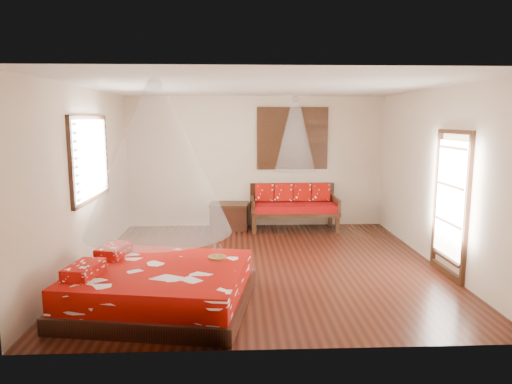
{
  "coord_description": "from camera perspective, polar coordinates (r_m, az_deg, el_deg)",
  "views": [
    {
      "loc": [
        -0.41,
        -7.05,
        2.31
      ],
      "look_at": [
        -0.11,
        0.18,
        1.15
      ],
      "focal_mm": 32.0,
      "sensor_mm": 36.0,
      "label": 1
    }
  ],
  "objects": [
    {
      "name": "mosquito_net_main",
      "position": [
        5.55,
        -12.28,
        4.14
      ],
      "size": [
        1.76,
        1.76,
        1.8
      ],
      "primitive_type": "cone",
      "color": "white",
      "rests_on": "ceiling"
    },
    {
      "name": "mosquito_net_daybed",
      "position": [
        9.38,
        4.93,
        7.18
      ],
      "size": [
        0.83,
        0.83,
        1.5
      ],
      "primitive_type": "cone",
      "color": "white",
      "rests_on": "ceiling"
    },
    {
      "name": "bed",
      "position": [
        5.91,
        -11.92,
        -11.5
      ],
      "size": [
        2.4,
        2.23,
        0.64
      ],
      "rotation": [
        0.0,
        0.0,
        -0.17
      ],
      "color": "black",
      "rests_on": "floor"
    },
    {
      "name": "daybed",
      "position": [
        9.67,
        4.71,
        -1.58
      ],
      "size": [
        1.82,
        0.81,
        0.95
      ],
      "color": "black",
      "rests_on": "floor"
    },
    {
      "name": "storage_chest",
      "position": [
        9.71,
        -3.36,
        -2.98
      ],
      "size": [
        0.85,
        0.65,
        0.55
      ],
      "rotation": [
        0.0,
        0.0,
        -0.08
      ],
      "color": "black",
      "rests_on": "floor"
    },
    {
      "name": "room",
      "position": [
        7.12,
        0.94,
        1.76
      ],
      "size": [
        5.54,
        5.54,
        2.84
      ],
      "color": "black",
      "rests_on": "ground"
    },
    {
      "name": "window_left",
      "position": [
        7.63,
        -19.97,
        3.97
      ],
      "size": [
        0.1,
        1.74,
        1.34
      ],
      "color": "black",
      "rests_on": "wall_left"
    },
    {
      "name": "wine_tray",
      "position": [
        6.05,
        -4.89,
        -7.81
      ],
      "size": [
        0.24,
        0.24,
        0.2
      ],
      "rotation": [
        0.0,
        0.0,
        -0.13
      ],
      "color": "brown",
      "rests_on": "bed"
    },
    {
      "name": "shutter_panel",
      "position": [
        9.84,
        4.57,
        6.69
      ],
      "size": [
        1.52,
        0.06,
        1.32
      ],
      "color": "black",
      "rests_on": "wall_back"
    },
    {
      "name": "glazed_door",
      "position": [
        7.27,
        23.13,
        -1.46
      ],
      "size": [
        0.08,
        1.02,
        2.16
      ],
      "color": "black",
      "rests_on": "floor"
    }
  ]
}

